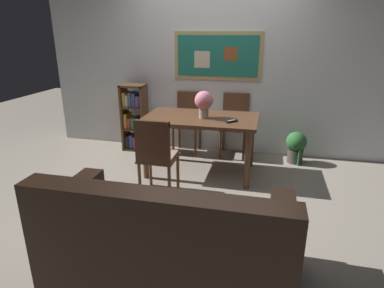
# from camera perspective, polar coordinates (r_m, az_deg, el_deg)

# --- Properties ---
(ground_plane) EXTENTS (12.00, 12.00, 0.00)m
(ground_plane) POSITION_cam_1_polar(r_m,az_deg,el_deg) (3.90, 0.18, -7.89)
(ground_plane) COLOR gray
(wall_back_with_painting) EXTENTS (5.20, 0.14, 2.60)m
(wall_back_with_painting) POSITION_cam_1_polar(r_m,az_deg,el_deg) (4.93, 4.17, 13.63)
(wall_back_with_painting) COLOR silver
(wall_back_with_painting) RESTS_ON ground_plane
(dining_table) EXTENTS (1.42, 0.84, 0.75)m
(dining_table) POSITION_cam_1_polar(r_m,az_deg,el_deg) (4.14, 1.52, 3.35)
(dining_table) COLOR brown
(dining_table) RESTS_ON ground_plane
(dining_chair_near_left) EXTENTS (0.40, 0.41, 0.91)m
(dining_chair_near_left) POSITION_cam_1_polar(r_m,az_deg,el_deg) (3.55, -6.30, -1.38)
(dining_chair_near_left) COLOR brown
(dining_chair_near_left) RESTS_ON ground_plane
(dining_chair_far_left) EXTENTS (0.40, 0.41, 0.91)m
(dining_chair_far_left) POSITION_cam_1_polar(r_m,az_deg,el_deg) (4.96, -0.68, 4.72)
(dining_chair_far_left) COLOR brown
(dining_chair_far_left) RESTS_ON ground_plane
(dining_chair_far_right) EXTENTS (0.40, 0.41, 0.91)m
(dining_chair_far_right) POSITION_cam_1_polar(r_m,az_deg,el_deg) (4.86, 7.47, 4.25)
(dining_chair_far_right) COLOR brown
(dining_chair_far_right) RESTS_ON ground_plane
(leather_couch) EXTENTS (1.80, 0.84, 0.84)m
(leather_couch) POSITION_cam_1_polar(r_m,az_deg,el_deg) (2.51, -4.53, -16.63)
(leather_couch) COLOR black
(leather_couch) RESTS_ON ground_plane
(bookshelf) EXTENTS (0.36, 0.28, 1.01)m
(bookshelf) POSITION_cam_1_polar(r_m,az_deg,el_deg) (5.12, -10.02, 4.41)
(bookshelf) COLOR brown
(bookshelf) RESTS_ON ground_plane
(potted_ivy) EXTENTS (0.28, 0.28, 0.50)m
(potted_ivy) POSITION_cam_1_polar(r_m,az_deg,el_deg) (4.81, 17.69, -0.32)
(potted_ivy) COLOR #4C4742
(potted_ivy) RESTS_ON ground_plane
(flower_vase) EXTENTS (0.24, 0.23, 0.34)m
(flower_vase) POSITION_cam_1_polar(r_m,az_deg,el_deg) (4.02, 2.11, 7.35)
(flower_vase) COLOR tan
(flower_vase) RESTS_ON dining_table
(tv_remote) EXTENTS (0.14, 0.14, 0.02)m
(tv_remote) POSITION_cam_1_polar(r_m,az_deg,el_deg) (3.90, 6.91, 3.97)
(tv_remote) COLOR black
(tv_remote) RESTS_ON dining_table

